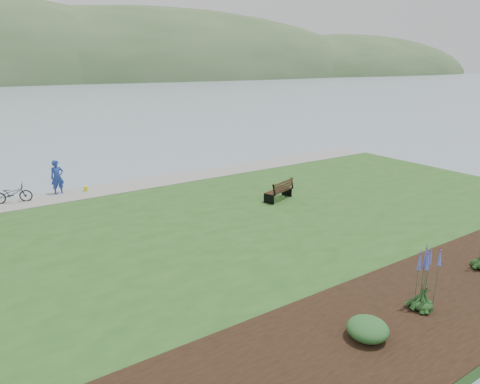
% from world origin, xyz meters
% --- Properties ---
extents(ground, '(600.00, 600.00, 0.00)m').
position_xyz_m(ground, '(0.00, 0.00, 0.00)').
color(ground, gray).
rests_on(ground, ground).
extents(lawn, '(34.00, 20.00, 0.40)m').
position_xyz_m(lawn, '(0.00, -2.00, 0.20)').
color(lawn, '#244F1B').
rests_on(lawn, ground).
extents(shoreline_path, '(34.00, 2.20, 0.03)m').
position_xyz_m(shoreline_path, '(0.00, 6.90, 0.42)').
color(shoreline_path, gray).
rests_on(shoreline_path, lawn).
extents(garden_bed, '(24.00, 4.40, 0.04)m').
position_xyz_m(garden_bed, '(3.00, -9.80, 0.42)').
color(garden_bed, black).
rests_on(garden_bed, lawn).
extents(far_hillside, '(580.00, 80.00, 38.00)m').
position_xyz_m(far_hillside, '(20.00, 170.00, 0.00)').
color(far_hillside, '#3A5831').
rests_on(far_hillside, ground).
extents(park_bench, '(1.83, 1.18, 1.06)m').
position_xyz_m(park_bench, '(3.91, 0.22, 0.92)').
color(park_bench, black).
rests_on(park_bench, lawn).
extents(person, '(0.81, 0.58, 2.14)m').
position_xyz_m(person, '(-5.16, 7.50, 1.47)').
color(person, navy).
rests_on(person, lawn).
extents(bicycle_a, '(1.01, 1.89, 0.94)m').
position_xyz_m(bicycle_a, '(-7.37, 7.20, 0.87)').
color(bicycle_a, black).
rests_on(bicycle_a, lawn).
extents(pannier, '(0.24, 0.31, 0.29)m').
position_xyz_m(pannier, '(-3.87, 7.20, 0.55)').
color(pannier, '#C7CB17').
rests_on(pannier, lawn).
extents(echium_4, '(0.62, 0.62, 2.28)m').
position_xyz_m(echium_4, '(0.86, -9.85, 1.42)').
color(echium_4, '#143413').
rests_on(echium_4, garden_bed).
extents(shrub_0, '(1.04, 1.04, 0.52)m').
position_xyz_m(shrub_0, '(-1.45, -9.90, 0.70)').
color(shrub_0, '#1E4C21').
rests_on(shrub_0, garden_bed).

